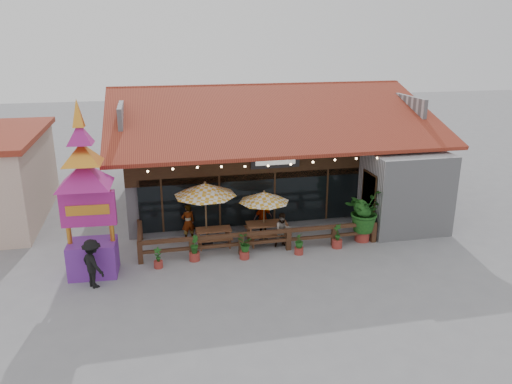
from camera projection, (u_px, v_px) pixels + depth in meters
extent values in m
plane|color=gray|center=(296.00, 244.00, 21.33)|extent=(100.00, 100.00, 0.00)
cube|color=#B0B0B5|center=(260.00, 159.00, 27.23)|extent=(14.00, 10.00, 4.00)
cube|color=#382512|center=(252.00, 162.00, 21.83)|extent=(11.00, 0.16, 1.60)
cube|color=black|center=(253.00, 199.00, 22.33)|extent=(10.00, 0.12, 2.40)
cube|color=#FFD372|center=(252.00, 198.00, 22.52)|extent=(9.80, 0.05, 2.20)
cube|color=#B0B0B5|center=(405.00, 191.00, 22.47)|extent=(3.50, 2.70, 3.60)
cube|color=red|center=(369.00, 191.00, 21.89)|extent=(0.06, 1.20, 1.50)
cube|color=#382512|center=(369.00, 191.00, 21.89)|extent=(0.04, 1.34, 1.64)
cube|color=#A23A24|center=(277.00, 117.00, 23.09)|extent=(15.50, 7.05, 2.37)
cube|color=#A23A24|center=(247.00, 98.00, 29.59)|extent=(15.50, 7.05, 2.37)
cube|color=#A23A24|center=(260.00, 85.00, 26.00)|extent=(15.50, 0.30, 0.12)
cube|color=#B0B0B5|center=(124.00, 114.00, 24.96)|extent=(0.20, 9.00, 1.80)
cube|color=#B0B0B5|center=(382.00, 106.00, 27.84)|extent=(0.20, 9.00, 1.80)
cube|color=black|center=(275.00, 162.00, 21.92)|extent=(2.20, 0.10, 0.55)
cube|color=silver|center=(276.00, 162.00, 21.87)|extent=(1.80, 0.02, 0.25)
cube|color=#382512|center=(162.00, 206.00, 21.47)|extent=(0.08, 0.08, 2.40)
cube|color=#382512|center=(220.00, 202.00, 21.99)|extent=(0.08, 0.08, 2.40)
cube|color=#382512|center=(274.00, 198.00, 22.50)|extent=(0.08, 0.08, 2.40)
cube|color=#382512|center=(327.00, 194.00, 23.01)|extent=(0.08, 0.08, 2.40)
sphere|color=#FFCD8C|center=(148.00, 171.00, 19.09)|extent=(0.09, 0.09, 0.09)
sphere|color=#FFCD8C|center=(173.00, 169.00, 19.27)|extent=(0.09, 0.09, 0.09)
sphere|color=#FFCD8C|center=(197.00, 167.00, 19.46)|extent=(0.09, 0.09, 0.09)
sphere|color=#FFCD8C|center=(221.00, 167.00, 19.67)|extent=(0.09, 0.09, 0.09)
sphere|color=#FFCD8C|center=(245.00, 166.00, 19.87)|extent=(0.09, 0.09, 0.09)
sphere|color=#FFCD8C|center=(268.00, 166.00, 20.08)|extent=(0.09, 0.09, 0.09)
sphere|color=#FFCD8C|center=(291.00, 164.00, 20.27)|extent=(0.09, 0.09, 0.09)
sphere|color=#FFCD8C|center=(313.00, 162.00, 20.45)|extent=(0.09, 0.09, 0.09)
sphere|color=#FFCD8C|center=(335.00, 160.00, 20.64)|extent=(0.09, 0.09, 0.09)
sphere|color=#FFCD8C|center=(356.00, 158.00, 20.83)|extent=(0.09, 0.09, 0.09)
sphere|color=#FFCD8C|center=(377.00, 158.00, 21.03)|extent=(0.09, 0.09, 0.09)
cube|color=#4D2F1B|center=(140.00, 253.00, 19.39)|extent=(0.20, 0.20, 0.90)
cube|color=#4D2F1B|center=(192.00, 248.00, 19.80)|extent=(0.20, 0.20, 0.90)
cube|color=#4D2F1B|center=(241.00, 244.00, 20.22)|extent=(0.20, 0.20, 0.90)
cube|color=#4D2F1B|center=(288.00, 240.00, 20.63)|extent=(0.20, 0.20, 0.90)
cube|color=#4D2F1B|center=(334.00, 235.00, 21.04)|extent=(0.20, 0.20, 0.90)
cube|color=#4D2F1B|center=(374.00, 232.00, 21.41)|extent=(0.20, 0.20, 0.90)
cube|color=#4D2F1B|center=(263.00, 233.00, 20.28)|extent=(9.80, 0.16, 0.14)
cube|color=#4D2F1B|center=(263.00, 242.00, 20.40)|extent=(9.80, 0.12, 0.12)
cube|color=#4D2F1B|center=(139.00, 231.00, 20.43)|extent=(0.16, 2.50, 0.14)
cube|color=#4D2F1B|center=(140.00, 230.00, 21.62)|extent=(0.20, 0.20, 0.90)
cylinder|color=brown|center=(206.00, 215.00, 20.92)|extent=(0.07, 0.07, 2.63)
cone|color=gold|center=(205.00, 189.00, 20.57)|extent=(3.28, 3.28, 0.51)
sphere|color=brown|center=(205.00, 183.00, 20.48)|extent=(0.11, 0.11, 0.11)
cylinder|color=black|center=(207.00, 243.00, 21.31)|extent=(0.50, 0.50, 0.07)
cylinder|color=brown|center=(264.00, 218.00, 21.28)|extent=(0.06, 0.06, 2.17)
cone|color=gold|center=(264.00, 197.00, 20.99)|extent=(2.22, 2.22, 0.42)
sphere|color=brown|center=(264.00, 191.00, 20.92)|extent=(0.09, 0.09, 0.09)
cylinder|color=black|center=(264.00, 240.00, 21.60)|extent=(0.41, 0.41, 0.06)
cube|color=brown|center=(214.00, 229.00, 21.07)|extent=(1.49, 0.71, 0.06)
cube|color=brown|center=(199.00, 238.00, 21.05)|extent=(0.08, 0.65, 0.68)
cube|color=brown|center=(229.00, 236.00, 21.30)|extent=(0.08, 0.65, 0.68)
cube|color=brown|center=(215.00, 240.00, 20.68)|extent=(1.48, 0.28, 0.05)
cube|color=brown|center=(212.00, 231.00, 21.62)|extent=(1.48, 0.28, 0.05)
cube|color=brown|center=(267.00, 224.00, 21.39)|extent=(1.76, 0.87, 0.07)
cube|color=brown|center=(249.00, 233.00, 21.38)|extent=(0.11, 0.76, 0.80)
cube|color=brown|center=(284.00, 231.00, 21.64)|extent=(0.11, 0.76, 0.80)
cube|color=brown|center=(270.00, 236.00, 20.93)|extent=(1.74, 0.36, 0.05)
cube|color=brown|center=(264.00, 226.00, 22.04)|extent=(1.74, 0.36, 0.05)
cube|color=#6C2999|center=(93.00, 258.00, 18.49)|extent=(1.79, 1.38, 1.29)
cube|color=#AA1F7C|center=(88.00, 209.00, 17.89)|extent=(1.95, 0.37, 1.29)
cube|color=orange|center=(88.00, 210.00, 17.75)|extent=(1.51, 0.11, 0.38)
cylinder|color=orange|center=(67.00, 216.00, 17.80)|extent=(0.17, 0.17, 2.16)
cylinder|color=orange|center=(110.00, 213.00, 18.12)|extent=(0.17, 0.17, 2.16)
pyramid|color=#AA1F7C|center=(83.00, 162.00, 17.37)|extent=(2.72, 2.72, 0.86)
pyramid|color=orange|center=(81.00, 142.00, 17.15)|extent=(1.93, 1.93, 0.75)
pyramid|color=#AA1F7C|center=(79.00, 122.00, 16.94)|extent=(1.25, 1.25, 0.75)
pyramid|color=orange|center=(76.00, 98.00, 16.69)|extent=(0.57, 0.57, 0.97)
cylinder|color=maroon|center=(362.00, 236.00, 21.59)|extent=(0.63, 0.63, 0.46)
imported|color=#245F1B|center=(364.00, 210.00, 21.23)|extent=(2.24, 2.26, 1.90)
sphere|color=#245F1B|center=(368.00, 218.00, 21.28)|extent=(0.63, 0.63, 0.63)
sphere|color=#245F1B|center=(360.00, 212.00, 21.39)|extent=(0.55, 0.55, 0.55)
imported|color=#382512|center=(188.00, 222.00, 21.52)|extent=(0.67, 0.53, 1.62)
imported|color=#382512|center=(283.00, 230.00, 20.84)|extent=(0.75, 0.60, 1.48)
imported|color=#382512|center=(263.00, 218.00, 22.18)|extent=(0.95, 0.58, 1.51)
imported|color=black|center=(93.00, 264.00, 17.48)|extent=(1.20, 1.33, 1.79)
cylinder|color=maroon|center=(158.00, 264.00, 19.13)|extent=(0.34, 0.34, 0.27)
imported|color=#245F1B|center=(158.00, 254.00, 19.00)|extent=(0.32, 0.23, 0.56)
cylinder|color=maroon|center=(195.00, 256.00, 19.73)|extent=(0.42, 0.42, 0.34)
imported|color=#245F1B|center=(194.00, 244.00, 19.57)|extent=(0.35, 0.41, 0.70)
cylinder|color=maroon|center=(244.00, 255.00, 19.90)|extent=(0.39, 0.39, 0.31)
imported|color=#245F1B|center=(244.00, 244.00, 19.75)|extent=(0.73, 0.69, 0.65)
cylinder|color=maroon|center=(299.00, 251.00, 20.30)|extent=(0.36, 0.36, 0.29)
imported|color=#245F1B|center=(299.00, 241.00, 20.16)|extent=(0.45, 0.45, 0.60)
cylinder|color=maroon|center=(337.00, 244.00, 20.91)|extent=(0.43, 0.43, 0.35)
imported|color=#245F1B|center=(338.00, 232.00, 20.75)|extent=(0.30, 0.41, 0.71)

